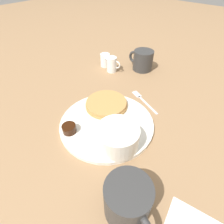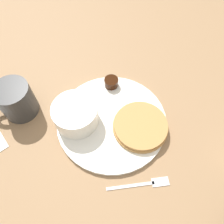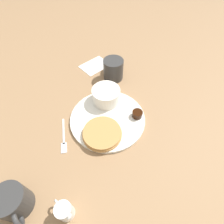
{
  "view_description": "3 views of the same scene",
  "coord_description": "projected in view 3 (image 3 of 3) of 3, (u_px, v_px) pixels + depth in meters",
  "views": [
    {
      "loc": [
        -0.27,
        -0.26,
        0.4
      ],
      "look_at": [
        0.01,
        -0.01,
        0.05
      ],
      "focal_mm": 28.0,
      "sensor_mm": 36.0,
      "label": 1
    },
    {
      "loc": [
        0.24,
        -0.13,
        0.52
      ],
      "look_at": [
        -0.01,
        0.01,
        0.03
      ],
      "focal_mm": 35.0,
      "sensor_mm": 36.0,
      "label": 2
    },
    {
      "loc": [
        0.2,
        0.34,
        0.55
      ],
      "look_at": [
        -0.02,
        0.0,
        0.04
      ],
      "focal_mm": 28.0,
      "sensor_mm": 36.0,
      "label": 3
    }
  ],
  "objects": [
    {
      "name": "second_mug",
      "position": [
        13.0,
        202.0,
        0.46
      ],
      "size": [
        0.09,
        0.12,
        0.09
      ],
      "color": "#333333",
      "rests_on": "ground_plane"
    },
    {
      "name": "creamer_pitcher_near",
      "position": [
        65.0,
        211.0,
        0.46
      ],
      "size": [
        0.04,
        0.07,
        0.07
      ],
      "color": "white",
      "rests_on": "ground_plane"
    },
    {
      "name": "coffee_mug",
      "position": [
        113.0,
        69.0,
        0.8
      ],
      "size": [
        0.09,
        0.12,
        0.09
      ],
      "color": "#333333",
      "rests_on": "ground_plane"
    },
    {
      "name": "bowl",
      "position": [
        106.0,
        95.0,
        0.7
      ],
      "size": [
        0.11,
        0.11,
        0.06
      ],
      "color": "white",
      "rests_on": "plate"
    },
    {
      "name": "syrup_cup",
      "position": [
        137.0,
        114.0,
        0.67
      ],
      "size": [
        0.04,
        0.04,
        0.02
      ],
      "color": "black",
      "rests_on": "plate"
    },
    {
      "name": "fork",
      "position": [
        64.0,
        139.0,
        0.63
      ],
      "size": [
        0.07,
        0.14,
        0.0
      ],
      "color": "silver",
      "rests_on": "ground_plane"
    },
    {
      "name": "pancake_stack",
      "position": [
        102.0,
        133.0,
        0.62
      ],
      "size": [
        0.14,
        0.14,
        0.02
      ],
      "color": "#B78447",
      "rests_on": "plate"
    },
    {
      "name": "napkin",
      "position": [
        95.0,
        65.0,
        0.89
      ],
      "size": [
        0.15,
        0.12,
        0.0
      ],
      "color": "white",
      "rests_on": "ground_plane"
    },
    {
      "name": "ground_plane",
      "position": [
        108.0,
        119.0,
        0.68
      ],
      "size": [
        4.0,
        4.0,
        0.0
      ],
      "primitive_type": "plane",
      "color": "#93704C"
    },
    {
      "name": "plate",
      "position": [
        108.0,
        119.0,
        0.68
      ],
      "size": [
        0.29,
        0.29,
        0.01
      ],
      "color": "white",
      "rests_on": "ground_plane"
    },
    {
      "name": "butter_ramekin",
      "position": [
        110.0,
        93.0,
        0.73
      ],
      "size": [
        0.04,
        0.04,
        0.04
      ],
      "color": "white",
      "rests_on": "plate"
    }
  ]
}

